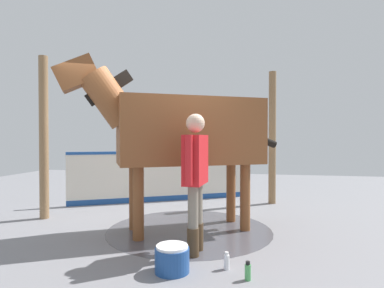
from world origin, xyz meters
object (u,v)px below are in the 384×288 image
horse (182,131)px  bottle_spray (248,271)px  bottle_shampoo (227,261)px  wash_bucket (172,259)px  handler (195,172)px

horse → bottle_spray: bearing=96.0°
bottle_spray → bottle_shampoo: bearing=-44.1°
wash_bucket → bottle_spray: wash_bucket is taller
bottle_spray → handler: bearing=-44.4°
handler → wash_bucket: size_ratio=4.66×
wash_bucket → horse: bearing=-81.6°
bottle_shampoo → handler: bearing=-44.6°
handler → wash_bucket: handler is taller
handler → wash_bucket: bearing=-99.5°
horse → handler: size_ratio=1.84×
wash_bucket → bottle_shampoo: (-0.58, -0.18, -0.05)m
bottle_shampoo → bottle_spray: size_ratio=1.00×
horse → bottle_shampoo: size_ratio=16.79×
horse → handler: bearing=84.7°
bottle_spray → horse: bearing=-56.8°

